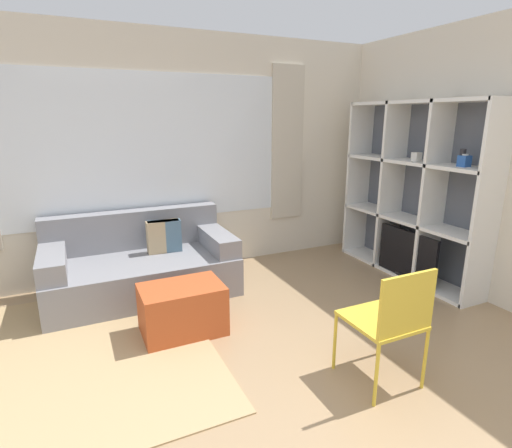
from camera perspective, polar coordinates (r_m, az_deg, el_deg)
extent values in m
cube|color=beige|center=(4.64, -15.01, 9.16)|extent=(6.85, 0.07, 2.70)
cube|color=white|center=(4.59, -15.00, 10.36)|extent=(3.11, 0.01, 1.60)
cube|color=beige|center=(5.17, 4.50, 11.29)|extent=(0.44, 0.03, 1.90)
cube|color=beige|center=(4.76, 25.86, 8.32)|extent=(0.07, 4.22, 2.70)
cube|color=tan|center=(3.54, -26.63, -16.89)|extent=(2.28, 2.32, 0.01)
cube|color=#515660|center=(4.94, 22.79, 4.49)|extent=(0.02, 1.84, 1.96)
cube|color=white|center=(4.24, 30.23, 2.03)|extent=(0.38, 0.04, 1.96)
cube|color=white|center=(4.61, 24.06, 3.66)|extent=(0.38, 0.04, 1.96)
cube|color=white|center=(5.02, 18.84, 5.02)|extent=(0.38, 0.04, 1.96)
cube|color=white|center=(5.48, 14.43, 6.12)|extent=(0.38, 0.04, 1.96)
cube|color=white|center=(5.06, 20.30, -6.36)|extent=(0.38, 1.84, 0.04)
cube|color=white|center=(4.88, 20.98, 0.61)|extent=(0.38, 1.84, 0.04)
cube|color=white|center=(4.77, 21.72, 8.22)|extent=(0.38, 1.84, 0.04)
cube|color=white|center=(4.75, 22.48, 15.83)|extent=(0.38, 1.84, 0.04)
cube|color=black|center=(4.76, 20.76, -4.11)|extent=(0.04, 0.81, 0.54)
cube|color=black|center=(4.86, 20.65, -6.89)|extent=(0.10, 0.24, 0.03)
cube|color=#2856A8|center=(4.34, 27.61, 7.97)|extent=(0.09, 0.09, 0.11)
cylinder|color=white|center=(4.34, 27.64, 8.06)|extent=(0.06, 0.06, 0.12)
cube|color=white|center=(4.72, 21.95, 8.92)|extent=(0.08, 0.08, 0.09)
cylinder|color=#232328|center=(4.36, 27.37, 8.42)|extent=(0.06, 0.06, 0.17)
cube|color=gray|center=(4.31, -15.86, -7.18)|extent=(1.85, 0.96, 0.39)
cube|color=gray|center=(4.56, -17.05, -0.72)|extent=(1.85, 0.18, 0.42)
cube|color=gray|center=(4.18, -27.12, -4.74)|extent=(0.24, 0.90, 0.19)
cube|color=gray|center=(4.40, -5.73, -2.19)|extent=(0.24, 0.90, 0.19)
cube|color=slate|center=(4.34, -12.91, -1.71)|extent=(0.35, 0.15, 0.34)
cube|color=tan|center=(4.34, -13.08, -1.73)|extent=(0.34, 0.13, 0.34)
cube|color=#B74C23|center=(3.51, -10.47, -11.89)|extent=(0.68, 0.46, 0.42)
cylinder|color=gold|center=(3.29, 17.26, -14.12)|extent=(0.02, 0.02, 0.44)
cylinder|color=gold|center=(3.05, 11.20, -16.13)|extent=(0.02, 0.02, 0.44)
cylinder|color=gold|center=(3.03, 22.99, -17.36)|extent=(0.02, 0.02, 0.44)
cylinder|color=gold|center=(2.78, 16.81, -20.04)|extent=(0.02, 0.02, 0.44)
cube|color=gold|center=(2.92, 17.41, -12.94)|extent=(0.44, 0.46, 0.02)
cube|color=gold|center=(2.69, 20.80, -10.66)|extent=(0.44, 0.02, 0.40)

